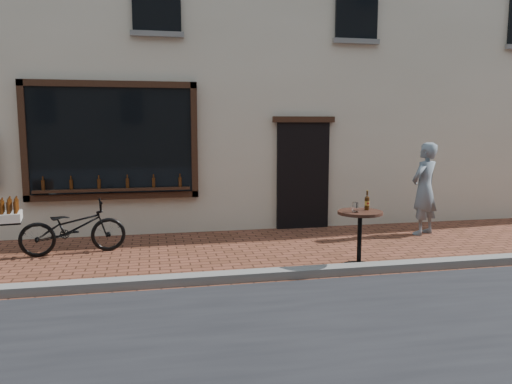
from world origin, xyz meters
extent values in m
plane|color=#5C2F1D|center=(0.00, 0.00, 0.00)|extent=(90.00, 90.00, 0.00)
cube|color=slate|center=(0.00, 0.20, 0.06)|extent=(90.00, 0.25, 0.12)
cube|color=beige|center=(0.00, 6.50, 5.00)|extent=(28.00, 6.00, 10.00)
cube|color=black|center=(-1.90, 3.45, 1.85)|extent=(3.00, 0.06, 2.00)
cube|color=black|center=(-1.90, 3.43, 2.91)|extent=(3.24, 0.10, 0.12)
cube|color=black|center=(-1.90, 3.43, 0.79)|extent=(3.24, 0.10, 0.12)
cube|color=black|center=(-3.46, 3.43, 1.85)|extent=(0.12, 0.10, 2.24)
cube|color=black|center=(-0.34, 3.43, 1.85)|extent=(0.12, 0.10, 2.24)
cube|color=black|center=(-1.90, 3.38, 0.92)|extent=(2.90, 0.16, 0.05)
cube|color=black|center=(1.90, 3.46, 1.10)|extent=(1.10, 0.10, 2.20)
cube|color=black|center=(1.90, 3.43, 2.26)|extent=(1.30, 0.10, 0.12)
cylinder|color=#3D1C07|center=(-3.15, 3.38, 1.04)|extent=(0.06, 0.06, 0.19)
cylinder|color=#3D1C07|center=(-2.65, 3.38, 1.04)|extent=(0.06, 0.06, 0.19)
cylinder|color=#3D1C07|center=(-2.15, 3.38, 1.04)|extent=(0.06, 0.06, 0.19)
cylinder|color=#3D1C07|center=(-1.65, 3.38, 1.04)|extent=(0.06, 0.06, 0.19)
cylinder|color=#3D1C07|center=(-1.15, 3.38, 1.04)|extent=(0.06, 0.06, 0.19)
cylinder|color=#3D1C07|center=(-0.65, 3.38, 1.04)|extent=(0.06, 0.06, 0.19)
cube|color=black|center=(3.00, 3.46, 4.60)|extent=(0.90, 0.06, 1.40)
imported|color=black|center=(-2.49, 2.21, 0.45)|extent=(1.77, 0.85, 0.89)
cube|color=black|center=(-3.41, 2.06, 0.61)|extent=(0.41, 0.52, 0.03)
cube|color=beige|center=(-3.41, 2.06, 0.70)|extent=(0.41, 0.54, 0.14)
cylinder|color=#3D1C07|center=(-3.29, 1.90, 0.86)|extent=(0.06, 0.06, 0.19)
cylinder|color=#3D1C07|center=(-3.38, 1.88, 0.86)|extent=(0.06, 0.06, 0.19)
cylinder|color=#3D1C07|center=(-3.48, 1.87, 0.86)|extent=(0.06, 0.06, 0.19)
cylinder|color=#3D1C07|center=(-3.31, 2.02, 0.86)|extent=(0.06, 0.06, 0.19)
cylinder|color=#3D1C07|center=(-3.40, 2.00, 0.86)|extent=(0.06, 0.06, 0.19)
cylinder|color=#3D1C07|center=(-3.50, 1.98, 0.86)|extent=(0.06, 0.06, 0.19)
cylinder|color=#3D1C07|center=(-3.32, 2.13, 0.86)|extent=(0.06, 0.06, 0.19)
cylinder|color=#3D1C07|center=(-3.42, 2.12, 0.86)|extent=(0.06, 0.06, 0.19)
cylinder|color=#3D1C07|center=(-3.52, 2.10, 0.86)|extent=(0.06, 0.06, 0.19)
cylinder|color=#3D1C07|center=(-3.34, 2.25, 0.86)|extent=(0.06, 0.06, 0.19)
cylinder|color=#3D1C07|center=(-3.44, 2.23, 0.86)|extent=(0.06, 0.06, 0.19)
cylinder|color=black|center=(1.87, 0.46, 0.02)|extent=(0.50, 0.50, 0.03)
cylinder|color=black|center=(1.87, 0.46, 0.43)|extent=(0.07, 0.07, 0.79)
cylinder|color=black|center=(1.87, 0.46, 0.85)|extent=(0.68, 0.68, 0.05)
cylinder|color=gold|center=(2.01, 0.53, 0.97)|extent=(0.07, 0.07, 0.07)
cylinder|color=white|center=(1.76, 0.38, 0.94)|extent=(0.09, 0.09, 0.15)
imported|color=slate|center=(4.06, 2.38, 0.91)|extent=(0.79, 0.70, 1.81)
camera|label=1|loc=(-1.18, -6.43, 2.15)|focal=35.00mm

